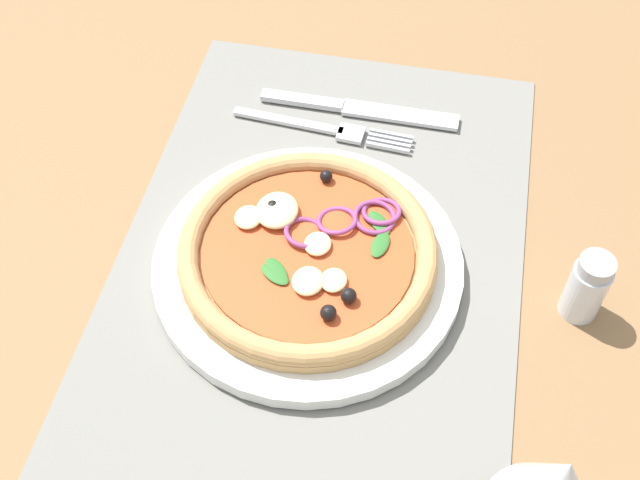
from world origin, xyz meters
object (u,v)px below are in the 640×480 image
fork (332,130)px  knife (361,109)px  plate (308,265)px  pepper_shaker (587,287)px  pizza (308,251)px

fork → knife: bearing=60.0°
plate → pepper_shaker: size_ratio=3.92×
knife → fork: bearing=-123.7°
fork → knife: (-3.42, 2.30, 0.03)cm
pepper_shaker → fork: bearing=-123.8°
fork → pepper_shaker: size_ratio=2.70×
plate → pepper_shaker: bearing=91.9°
pizza → knife: 20.21cm
plate → pizza: 1.78cm
pizza → pepper_shaker: 22.71cm
knife → pepper_shaker: (19.39, 21.57, 2.60)cm
pizza → knife: size_ratio=1.09×
knife → pepper_shaker: bearing=-41.7°
fork → pepper_shaker: (15.97, 23.86, 2.63)cm
fork → knife: size_ratio=0.90×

